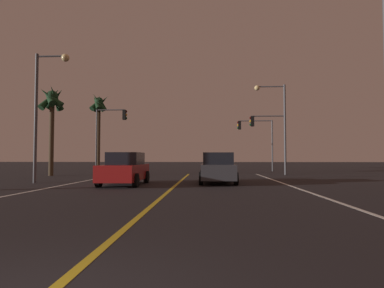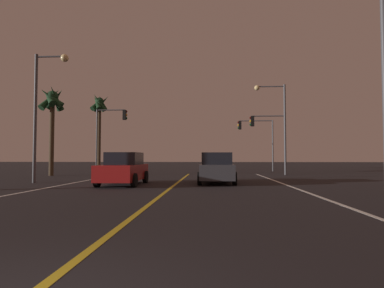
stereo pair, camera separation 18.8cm
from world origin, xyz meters
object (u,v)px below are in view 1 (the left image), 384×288
street_lamp_right_near (371,59)px  street_lamp_left_mid (44,100)px  street_lamp_right_far (277,117)px  traffic_light_near_right (267,130)px  traffic_light_far_right (255,133)px  palm_tree_left_far (99,109)px  car_lead_same_lane (218,168)px  car_oncoming (125,169)px  palm_tree_left_mid (52,104)px  traffic_light_near_left (111,126)px

street_lamp_right_near → street_lamp_left_mid: 16.24m
street_lamp_right_far → traffic_light_near_right: bearing=-69.8°
traffic_light_far_right → palm_tree_left_far: 16.80m
car_lead_same_lane → street_lamp_left_mid: street_lamp_left_mid is taller
car_lead_same_lane → traffic_light_far_right: (4.39, 15.92, 3.18)m
car_oncoming → palm_tree_left_mid: 12.18m
traffic_light_near_right → palm_tree_left_far: bearing=-17.0°
street_lamp_left_mid → palm_tree_left_mid: (-3.02, 6.97, 0.93)m
street_lamp_left_mid → palm_tree_left_mid: size_ratio=1.03×
street_lamp_right_near → street_lamp_right_far: size_ratio=1.03×
car_oncoming → palm_tree_left_far: bearing=-156.6°
street_lamp_left_mid → street_lamp_right_far: 17.70m
car_oncoming → palm_tree_left_far: size_ratio=0.52×
street_lamp_right_near → traffic_light_near_left: bearing=-49.0°
street_lamp_right_near → traffic_light_near_right: bearing=-87.8°
car_oncoming → street_lamp_right_far: bearing=135.5°
street_lamp_right_far → palm_tree_left_mid: (-18.04, -2.39, 0.78)m
traffic_light_near_right → street_lamp_left_mid: street_lamp_left_mid is taller
traffic_light_near_right → traffic_light_far_right: 5.51m
traffic_light_near_right → palm_tree_left_far: size_ratio=0.62×
traffic_light_near_left → street_lamp_right_far: bearing=-5.8°
traffic_light_near_left → palm_tree_left_far: palm_tree_left_far is taller
traffic_light_near_right → palm_tree_left_far: (-16.87, 5.14, 2.76)m
car_lead_same_lane → traffic_light_far_right: traffic_light_far_right is taller
traffic_light_near_right → palm_tree_left_mid: 18.01m
street_lamp_right_near → palm_tree_left_far: palm_tree_left_far is taller
car_oncoming → traffic_light_far_right: (9.29, 17.27, 3.18)m
traffic_light_far_right → street_lamp_right_near: 22.32m
car_oncoming → traffic_light_near_right: bearing=140.9°
traffic_light_near_right → traffic_light_near_left: (-13.98, -0.00, 0.43)m
car_lead_same_lane → street_lamp_right_far: (5.22, 8.94, 4.02)m
traffic_light_near_left → street_lamp_right_far: (14.52, -1.49, 0.59)m
street_lamp_right_near → palm_tree_left_far: bearing=-51.4°
car_oncoming → traffic_light_near_left: (-4.41, 11.77, 3.43)m
street_lamp_right_far → street_lamp_left_mid: bearing=31.9°
traffic_light_near_right → traffic_light_near_left: traffic_light_near_left is taller
traffic_light_near_right → street_lamp_right_near: street_lamp_right_near is taller
street_lamp_right_far → palm_tree_left_far: (-17.42, 6.63, 1.75)m
street_lamp_right_near → street_lamp_right_far: street_lamp_right_near is taller
street_lamp_right_near → palm_tree_left_mid: (-18.13, 12.91, 0.66)m
street_lamp_right_far → palm_tree_left_far: palm_tree_left_far is taller
traffic_light_far_right → palm_tree_left_mid: 19.67m
car_lead_same_lane → palm_tree_left_far: size_ratio=0.52×
traffic_light_near_left → palm_tree_left_mid: palm_tree_left_mid is taller
traffic_light_near_right → street_lamp_left_mid: size_ratio=0.70×
car_oncoming → palm_tree_left_mid: (-7.93, 7.90, 4.80)m
traffic_light_near_left → traffic_light_near_right: bearing=0.0°
palm_tree_left_mid → car_oncoming: bearing=-44.9°
traffic_light_near_right → palm_tree_left_mid: bearing=12.5°
traffic_light_near_left → street_lamp_right_far: 14.61m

